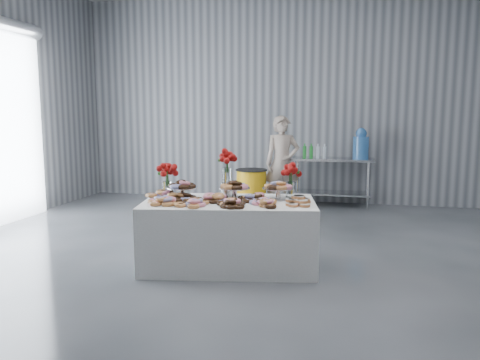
% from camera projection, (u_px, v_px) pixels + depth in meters
% --- Properties ---
extents(ground, '(9.00, 9.00, 0.00)m').
position_uv_depth(ground, '(221.00, 276.00, 4.99)').
color(ground, '#393C41').
rests_on(ground, ground).
extents(room_walls, '(8.04, 9.04, 4.02)m').
position_uv_depth(room_walls, '(196.00, 22.00, 4.74)').
color(room_walls, gray).
rests_on(room_walls, ground).
extents(display_table, '(2.05, 1.33, 0.75)m').
position_uv_depth(display_table, '(229.00, 234.00, 5.26)').
color(display_table, white).
rests_on(display_table, ground).
extents(prep_table, '(1.50, 0.60, 0.90)m').
position_uv_depth(prep_table, '(332.00, 173.00, 8.63)').
color(prep_table, silver).
rests_on(prep_table, ground).
extents(donut_mounds, '(1.92, 1.11, 0.09)m').
position_uv_depth(donut_mounds, '(228.00, 198.00, 5.16)').
color(donut_mounds, '#C47A47').
rests_on(donut_mounds, display_table).
extents(cake_stand_left, '(0.36, 0.36, 0.17)m').
position_uv_depth(cake_stand_left, '(182.00, 186.00, 5.37)').
color(cake_stand_left, silver).
rests_on(cake_stand_left, display_table).
extents(cake_stand_mid, '(0.36, 0.36, 0.17)m').
position_uv_depth(cake_stand_mid, '(234.00, 187.00, 5.34)').
color(cake_stand_mid, silver).
rests_on(cake_stand_mid, display_table).
extents(cake_stand_right, '(0.36, 0.36, 0.17)m').
position_uv_depth(cake_stand_right, '(278.00, 187.00, 5.31)').
color(cake_stand_right, silver).
rests_on(cake_stand_right, display_table).
extents(danish_pile, '(0.48, 0.48, 0.11)m').
position_uv_depth(danish_pile, '(298.00, 199.00, 5.02)').
color(danish_pile, silver).
rests_on(danish_pile, display_table).
extents(bouquet_left, '(0.26, 0.26, 0.42)m').
position_uv_depth(bouquet_left, '(166.00, 172.00, 5.45)').
color(bouquet_left, white).
rests_on(bouquet_left, display_table).
extents(bouquet_right, '(0.26, 0.26, 0.42)m').
position_uv_depth(bouquet_right, '(291.00, 172.00, 5.43)').
color(bouquet_right, white).
rests_on(bouquet_right, display_table).
extents(bouquet_center, '(0.26, 0.26, 0.57)m').
position_uv_depth(bouquet_center, '(227.00, 164.00, 5.50)').
color(bouquet_center, silver).
rests_on(bouquet_center, display_table).
extents(water_jug, '(0.28, 0.28, 0.55)m').
position_uv_depth(water_jug, '(361.00, 145.00, 8.44)').
color(water_jug, '#3C7FCE').
rests_on(water_jug, prep_table).
extents(drink_bottles, '(0.54, 0.08, 0.27)m').
position_uv_depth(drink_bottles, '(314.00, 151.00, 8.55)').
color(drink_bottles, '#268C33').
rests_on(drink_bottles, prep_table).
extents(person, '(0.71, 0.58, 1.68)m').
position_uv_depth(person, '(282.00, 163.00, 8.28)').
color(person, '#CC8C93').
rests_on(person, ground).
extents(trash_barrel, '(0.57, 0.57, 0.73)m').
position_uv_depth(trash_barrel, '(251.00, 189.00, 8.36)').
color(trash_barrel, yellow).
rests_on(trash_barrel, ground).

